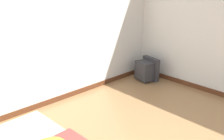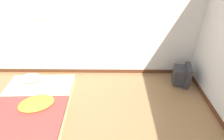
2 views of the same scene
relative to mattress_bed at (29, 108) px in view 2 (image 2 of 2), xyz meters
name	(u,v)px [view 2 (image 2 of 2)]	position (x,y,z in m)	size (l,w,h in m)	color
wall_back	(72,23)	(0.65, 1.44, 1.18)	(8.11, 0.08, 2.60)	silver
mattress_bed	(29,108)	(0.00, 0.00, 0.00)	(1.48, 2.03, 0.32)	beige
crt_tv	(182,75)	(3.16, 0.97, 0.11)	(0.42, 0.47, 0.48)	#333338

